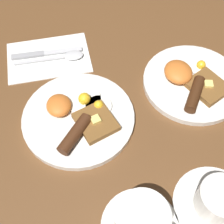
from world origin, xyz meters
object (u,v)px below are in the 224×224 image
teacup_far (218,201)px  knife (43,53)px  breakfast_plate_near (79,117)px  spoon (67,56)px  teacup_near (142,222)px  breakfast_plate_far (192,82)px

teacup_far → knife: size_ratio=0.85×
breakfast_plate_near → spoon: 0.20m
teacup_near → spoon: size_ratio=0.81×
breakfast_plate_near → teacup_far: (0.26, 0.22, 0.01)m
breakfast_plate_far → teacup_far: 0.30m
breakfast_plate_near → teacup_far: bearing=39.3°
knife → breakfast_plate_far: bearing=-25.4°
breakfast_plate_near → teacup_far: 0.34m
breakfast_plate_near → knife: breakfast_plate_near is taller
teacup_far → knife: 0.56m
teacup_far → spoon: (-0.46, -0.21, -0.02)m
breakfast_plate_near → teacup_far: teacup_far is taller
teacup_near → knife: teacup_near is taller
teacup_far → teacup_near: bearing=-89.4°
breakfast_plate_far → spoon: 0.33m
teacup_far → breakfast_plate_far: bearing=165.7°
teacup_near → teacup_far: 0.15m
spoon → teacup_near: bearing=-79.1°
knife → spoon: size_ratio=1.05×
breakfast_plate_near → knife: size_ratio=1.34×
breakfast_plate_far → spoon: (-0.17, -0.28, -0.00)m
breakfast_plate_near → spoon: breakfast_plate_near is taller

